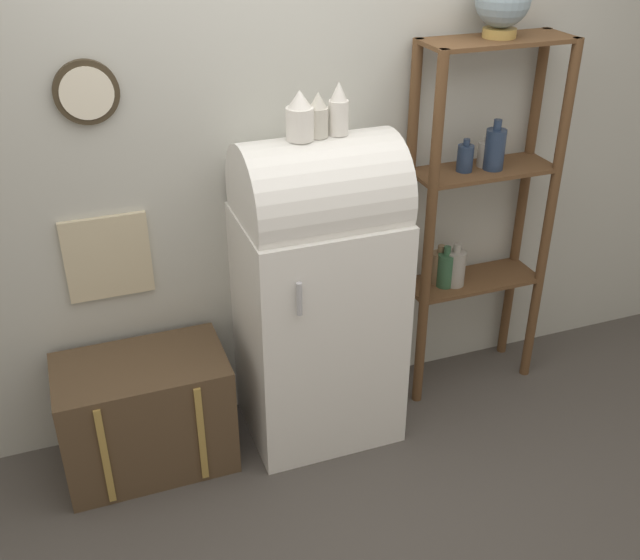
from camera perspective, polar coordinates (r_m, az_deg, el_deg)
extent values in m
plane|color=#4C4742|center=(3.66, 1.42, -13.34)|extent=(12.00, 12.00, 0.00)
cube|color=#B7B7AD|center=(3.42, -1.88, 10.05)|extent=(7.00, 0.05, 2.70)
cylinder|color=#382D1E|center=(3.13, -17.37, 13.49)|extent=(0.25, 0.03, 0.25)
cylinder|color=beige|center=(3.12, -17.34, 13.41)|extent=(0.21, 0.01, 0.21)
cube|color=#C6B793|center=(3.39, -15.86, 1.66)|extent=(0.37, 0.02, 0.38)
cube|color=white|center=(3.51, -0.11, -3.56)|extent=(0.69, 0.55, 1.15)
cylinder|color=white|center=(3.20, -0.12, 6.40)|extent=(0.68, 0.52, 0.52)
cylinder|color=#B7B7BC|center=(3.03, -1.58, -1.47)|extent=(0.02, 0.02, 0.15)
cube|color=brown|center=(3.55, -13.12, -9.89)|extent=(0.75, 0.44, 0.56)
cube|color=#AD8942|center=(3.37, -16.05, -12.84)|extent=(0.03, 0.01, 0.50)
cube|color=#AD8942|center=(3.39, -9.02, -11.56)|extent=(0.03, 0.01, 0.50)
cylinder|color=brown|center=(3.55, 8.27, 2.59)|extent=(0.05, 0.05, 1.80)
cylinder|color=brown|center=(3.88, 16.99, 4.02)|extent=(0.05, 0.05, 1.80)
cylinder|color=brown|center=(3.73, 6.62, 4.11)|extent=(0.05, 0.05, 1.80)
cylinder|color=brown|center=(4.05, 15.10, 5.37)|extent=(0.05, 0.05, 1.80)
cube|color=brown|center=(3.93, 11.45, -0.02)|extent=(0.69, 0.26, 0.02)
cube|color=brown|center=(3.68, 12.37, 8.17)|extent=(0.69, 0.26, 0.02)
cube|color=brown|center=(3.52, 13.44, 17.33)|extent=(0.69, 0.26, 0.02)
cylinder|color=#9E998E|center=(3.81, 10.27, 0.88)|extent=(0.10, 0.10, 0.18)
cylinder|color=#9E998E|center=(3.76, 10.43, 2.43)|extent=(0.04, 0.04, 0.05)
cylinder|color=#23334C|center=(3.60, 10.99, 9.09)|extent=(0.08, 0.08, 0.13)
cylinder|color=#23334C|center=(3.58, 11.11, 10.26)|extent=(0.03, 0.03, 0.03)
cylinder|color=#23334C|center=(3.65, 13.17, 9.65)|extent=(0.10, 0.10, 0.19)
cylinder|color=#23334C|center=(3.61, 13.39, 11.44)|extent=(0.04, 0.04, 0.05)
cylinder|color=#335B3D|center=(3.80, 9.54, 0.74)|extent=(0.09, 0.09, 0.18)
cylinder|color=#335B3D|center=(3.74, 9.68, 2.22)|extent=(0.03, 0.03, 0.04)
cylinder|color=#7F6647|center=(3.82, 9.10, 0.94)|extent=(0.09, 0.09, 0.17)
cylinder|color=#7F6647|center=(3.78, 9.23, 2.32)|extent=(0.04, 0.04, 0.04)
cylinder|color=#9E998E|center=(3.69, 12.56, 9.33)|extent=(0.09, 0.09, 0.12)
cylinder|color=#9E998E|center=(3.67, 12.69, 10.40)|extent=(0.03, 0.03, 0.03)
cylinder|color=#AD8942|center=(3.53, 13.50, 17.85)|extent=(0.15, 0.15, 0.04)
cylinder|color=white|center=(3.06, -1.54, 11.82)|extent=(0.11, 0.11, 0.13)
cone|color=white|center=(3.03, -1.57, 13.63)|extent=(0.10, 0.10, 0.07)
cylinder|color=beige|center=(3.09, -0.07, 11.93)|extent=(0.08, 0.08, 0.12)
cone|color=beige|center=(3.07, -0.07, 13.58)|extent=(0.07, 0.07, 0.06)
cylinder|color=white|center=(3.12, 1.42, 12.27)|extent=(0.08, 0.08, 0.14)
cone|color=white|center=(3.09, 1.44, 14.20)|extent=(0.07, 0.07, 0.08)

